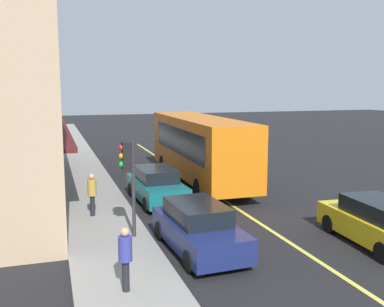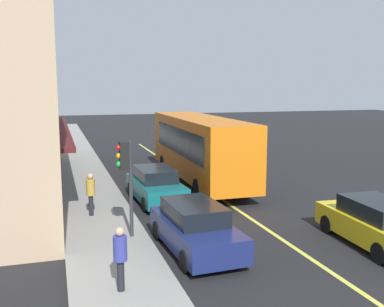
{
  "view_description": "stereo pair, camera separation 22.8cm",
  "coord_description": "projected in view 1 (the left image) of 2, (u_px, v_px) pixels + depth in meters",
  "views": [
    {
      "loc": [
        -20.73,
        7.4,
        5.14
      ],
      "look_at": [
        1.28,
        0.28,
        1.6
      ],
      "focal_mm": 41.39,
      "sensor_mm": 36.0,
      "label": 1
    },
    {
      "loc": [
        -20.8,
        7.19,
        5.14
      ],
      "look_at": [
        1.28,
        0.28,
        1.6
      ],
      "focal_mm": 41.39,
      "sensor_mm": 36.0,
      "label": 2
    }
  ],
  "objects": [
    {
      "name": "car_teal",
      "position": [
        156.0,
        186.0,
        19.71
      ],
      "size": [
        4.37,
        2.0,
        1.52
      ],
      "color": "#14666B",
      "rests_on": "ground"
    },
    {
      "name": "lane_centre_stripe",
      "position": [
        205.0,
        188.0,
        22.53
      ],
      "size": [
        36.0,
        0.16,
        0.01
      ],
      "primitive_type": "cube",
      "color": "#D8D14C",
      "rests_on": "ground"
    },
    {
      "name": "ground",
      "position": [
        205.0,
        188.0,
        22.53
      ],
      "size": [
        120.0,
        120.0,
        0.0
      ],
      "primitive_type": "plane",
      "color": "black"
    },
    {
      "name": "car_yellow",
      "position": [
        377.0,
        223.0,
        14.37
      ],
      "size": [
        4.39,
        2.05,
        1.52
      ],
      "color": "yellow",
      "rests_on": "ground"
    },
    {
      "name": "traffic_light",
      "position": [
        128.0,
        167.0,
        14.41
      ],
      "size": [
        0.3,
        0.52,
        3.2
      ],
      "color": "#2D2D33",
      "rests_on": "sidewalk"
    },
    {
      "name": "pedestrian_by_curb",
      "position": [
        125.0,
        253.0,
        10.73
      ],
      "size": [
        0.34,
        0.34,
        1.62
      ],
      "color": "black",
      "rests_on": "sidewalk"
    },
    {
      "name": "bus",
      "position": [
        199.0,
        146.0,
        23.51
      ],
      "size": [
        11.17,
        2.74,
        3.5
      ],
      "color": "orange",
      "rests_on": "ground"
    },
    {
      "name": "car_navy",
      "position": [
        198.0,
        228.0,
        13.83
      ],
      "size": [
        4.38,
        2.03,
        1.52
      ],
      "color": "navy",
      "rests_on": "ground"
    },
    {
      "name": "pedestrian_at_corner",
      "position": [
        92.0,
        191.0,
        17.03
      ],
      "size": [
        0.34,
        0.34,
        1.67
      ],
      "color": "black",
      "rests_on": "sidewalk"
    },
    {
      "name": "sidewalk",
      "position": [
        91.0,
        195.0,
        20.79
      ],
      "size": [
        80.0,
        2.75,
        0.15
      ],
      "primitive_type": "cube",
      "color": "gray",
      "rests_on": "ground"
    }
  ]
}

